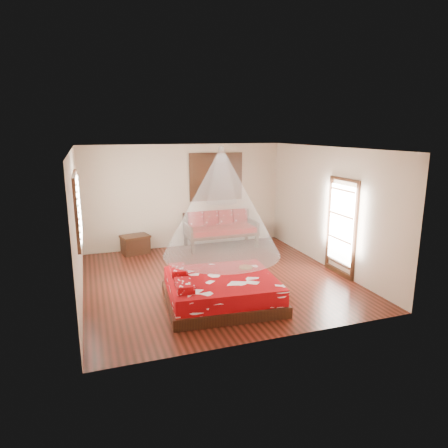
{
  "coord_description": "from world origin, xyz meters",
  "views": [
    {
      "loc": [
        -2.5,
        -7.81,
        3.15
      ],
      "look_at": [
        0.27,
        0.24,
        1.15
      ],
      "focal_mm": 32.0,
      "sensor_mm": 36.0,
      "label": 1
    }
  ],
  "objects": [
    {
      "name": "storage_chest",
      "position": [
        -1.43,
        2.45,
        0.24
      ],
      "size": [
        0.8,
        0.67,
        0.48
      ],
      "rotation": [
        0.0,
        0.0,
        0.25
      ],
      "color": "black",
      "rests_on": "floor"
    },
    {
      "name": "mosquito_net_daybed",
      "position": [
        0.89,
        2.25,
        2.0
      ],
      "size": [
        0.85,
        0.85,
        1.5
      ],
      "primitive_type": "cone",
      "color": "white",
      "rests_on": "ceiling"
    },
    {
      "name": "mosquito_net_main",
      "position": [
        -0.28,
        -1.23,
        1.85
      ],
      "size": [
        2.13,
        2.13,
        1.8
      ],
      "primitive_type": "cone",
      "color": "white",
      "rests_on": "ceiling"
    },
    {
      "name": "shutter_panel",
      "position": [
        0.89,
        2.72,
        1.9
      ],
      "size": [
        1.52,
        0.06,
        1.32
      ],
      "color": "black",
      "rests_on": "wall_back"
    },
    {
      "name": "wine_tray",
      "position": [
        0.34,
        -0.89,
        0.56
      ],
      "size": [
        0.27,
        0.27,
        0.22
      ],
      "rotation": [
        0.0,
        0.0,
        0.08
      ],
      "color": "brown",
      "rests_on": "bed"
    },
    {
      "name": "glazed_door",
      "position": [
        2.72,
        -0.6,
        1.07
      ],
      "size": [
        0.08,
        1.02,
        2.16
      ],
      "color": "black",
      "rests_on": "floor"
    },
    {
      "name": "daybed",
      "position": [
        0.89,
        2.39,
        0.52
      ],
      "size": [
        1.95,
        0.87,
        0.98
      ],
      "color": "black",
      "rests_on": "floor"
    },
    {
      "name": "window_left",
      "position": [
        -2.71,
        0.2,
        1.7
      ],
      "size": [
        0.1,
        1.74,
        1.34
      ],
      "color": "black",
      "rests_on": "wall_left"
    },
    {
      "name": "room",
      "position": [
        0.0,
        0.0,
        1.4
      ],
      "size": [
        5.54,
        5.54,
        2.84
      ],
      "color": "black",
      "rests_on": "ground"
    },
    {
      "name": "bed",
      "position": [
        -0.3,
        -1.22,
        0.25
      ],
      "size": [
        2.2,
        2.02,
        0.64
      ],
      "rotation": [
        0.0,
        0.0,
        -0.09
      ],
      "color": "black",
      "rests_on": "floor"
    }
  ]
}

